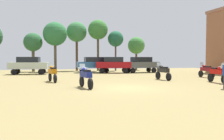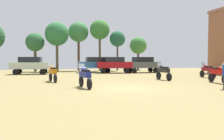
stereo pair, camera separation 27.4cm
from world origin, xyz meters
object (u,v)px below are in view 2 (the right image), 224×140
at_px(motorcycle_6, 85,76).
at_px(car_2, 143,64).
at_px(motorcycle_5, 163,71).
at_px(tree_5, 78,33).
at_px(car_4, 30,64).
at_px(car_5, 96,63).
at_px(tree_2, 138,46).
at_px(motorcycle_3, 53,72).
at_px(car_1, 115,64).
at_px(tree_8, 117,39).
at_px(motorcycle_2, 218,73).
at_px(tree_6, 100,30).
at_px(tree_1, 35,43).
at_px(motorcycle_1, 207,70).
at_px(tree_3, 57,34).

height_order(motorcycle_6, car_2, car_2).
relative_size(motorcycle_5, tree_5, 0.31).
distance_m(motorcycle_6, car_4, 14.69).
xyz_separation_m(car_5, tree_2, (7.70, 5.12, 2.64)).
height_order(motorcycle_3, car_1, car_1).
distance_m(motorcycle_3, tree_2, 20.94).
height_order(car_2, tree_8, tree_8).
relative_size(motorcycle_6, car_5, 0.52).
bearing_deg(motorcycle_5, car_2, 71.42).
distance_m(motorcycle_2, car_2, 13.33).
height_order(car_4, tree_8, tree_8).
bearing_deg(tree_6, car_2, -51.90).
relative_size(motorcycle_5, car_1, 0.49).
distance_m(motorcycle_5, tree_1, 19.81).
bearing_deg(motorcycle_3, tree_6, 52.40).
bearing_deg(motorcycle_5, tree_2, 69.75).
relative_size(motorcycle_1, tree_2, 0.44).
xyz_separation_m(motorcycle_6, car_2, (9.20, 13.77, 0.43)).
distance_m(motorcycle_1, car_5, 13.78).
distance_m(motorcycle_1, motorcycle_5, 5.26).
relative_size(motorcycle_5, car_2, 0.50).
xyz_separation_m(car_4, tree_6, (9.20, 5.53, 4.77)).
distance_m(car_2, car_4, 13.70).
xyz_separation_m(motorcycle_3, tree_6, (6.68, 15.11, 5.21)).
xyz_separation_m(car_4, tree_8, (11.83, 5.33, 3.50)).
distance_m(motorcycle_1, motorcycle_2, 5.02).
bearing_deg(motorcycle_2, tree_5, -64.40).
height_order(motorcycle_6, car_1, car_1).
bearing_deg(motorcycle_1, motorcycle_2, -118.95).
relative_size(motorcycle_3, tree_8, 0.37).
bearing_deg(tree_5, tree_2, 0.19).
bearing_deg(car_5, motorcycle_1, -139.96).
bearing_deg(car_1, motorcycle_2, -149.70).
relative_size(car_1, car_2, 1.04).
bearing_deg(motorcycle_5, tree_6, 91.74).
relative_size(motorcycle_3, tree_6, 0.29).
bearing_deg(motorcycle_6, car_1, 57.18).
distance_m(motorcycle_2, car_5, 16.35).
bearing_deg(tree_8, tree_6, 175.63).
xyz_separation_m(motorcycle_5, tree_3, (-8.64, 15.06, 4.40)).
distance_m(motorcycle_5, car_1, 10.30).
relative_size(motorcycle_3, car_2, 0.49).
distance_m(car_4, tree_5, 10.03).
distance_m(car_5, tree_2, 9.62).
bearing_deg(motorcycle_3, motorcycle_1, -11.54).
height_order(tree_2, tree_6, tree_6).
relative_size(motorcycle_2, tree_1, 0.43).
xyz_separation_m(motorcycle_2, tree_3, (-11.47, 18.37, 4.39)).
distance_m(motorcycle_5, car_4, 15.53).
distance_m(tree_3, tree_5, 3.56).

